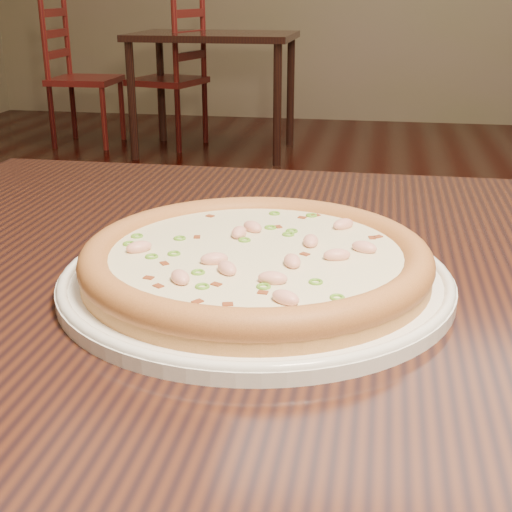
% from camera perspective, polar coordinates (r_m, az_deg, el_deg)
% --- Properties ---
extents(ground, '(9.00, 9.00, 0.00)m').
position_cam_1_polar(ground, '(1.72, 16.66, -16.10)').
color(ground, black).
extents(hero_table, '(1.20, 0.80, 0.75)m').
position_cam_1_polar(hero_table, '(0.73, 10.13, -8.72)').
color(hero_table, black).
rests_on(hero_table, ground).
extents(plate, '(0.35, 0.35, 0.02)m').
position_cam_1_polar(plate, '(0.65, -0.00, -1.77)').
color(plate, white).
rests_on(plate, hero_table).
extents(pizza, '(0.32, 0.32, 0.03)m').
position_cam_1_polar(pizza, '(0.64, 0.01, -0.25)').
color(pizza, tan).
rests_on(pizza, plate).
extents(bg_table_left, '(1.00, 0.70, 0.75)m').
position_cam_1_polar(bg_table_left, '(4.65, -3.39, 16.23)').
color(bg_table_left, black).
rests_on(bg_table_left, ground).
extents(chair_a, '(0.43, 0.43, 0.95)m').
position_cam_1_polar(chair_a, '(5.08, -14.11, 13.59)').
color(chair_a, '#5B1216').
rests_on(chair_a, ground).
extents(chair_b, '(0.51, 0.51, 0.95)m').
position_cam_1_polar(chair_b, '(4.89, -6.54, 13.81)').
color(chair_b, '#5B1216').
rests_on(chair_b, ground).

